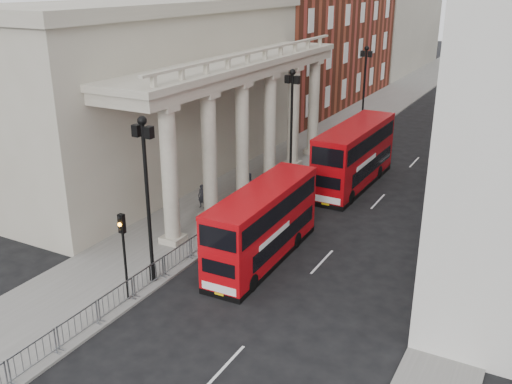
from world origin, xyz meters
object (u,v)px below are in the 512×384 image
(pedestrian_a, at_px, (202,196))
(pedestrian_c, at_px, (248,184))
(lamp_post_north, at_px, (364,85))
(bus_far, at_px, (355,154))
(pedestrian_b, at_px, (241,173))
(traffic_light, at_px, (123,241))
(lamp_post_south, at_px, (147,190))
(lamp_post_mid, at_px, (292,120))
(bus_near, at_px, (263,223))

(pedestrian_a, bearing_deg, pedestrian_c, 63.43)
(pedestrian_c, bearing_deg, lamp_post_north, 90.20)
(bus_far, bearing_deg, pedestrian_b, -150.71)
(lamp_post_north, bearing_deg, pedestrian_b, -100.31)
(traffic_light, height_order, bus_far, bus_far)
(pedestrian_a, bearing_deg, bus_far, 49.37)
(lamp_post_south, height_order, lamp_post_mid, same)
(bus_far, bearing_deg, lamp_post_south, -101.44)
(lamp_post_south, xyz_separation_m, pedestrian_a, (-3.12, 9.15, -4.00))
(bus_far, relative_size, pedestrian_c, 6.50)
(pedestrian_a, bearing_deg, pedestrian_b, 88.19)
(lamp_post_south, height_order, traffic_light, lamp_post_south)
(lamp_post_mid, bearing_deg, pedestrian_c, -115.15)
(lamp_post_mid, height_order, bus_near, lamp_post_mid)
(lamp_post_mid, relative_size, bus_near, 0.89)
(lamp_post_north, height_order, traffic_light, lamp_post_north)
(pedestrian_a, distance_m, pedestrian_c, 3.79)
(pedestrian_a, bearing_deg, bus_near, -35.48)
(lamp_post_north, xyz_separation_m, bus_near, (3.66, -27.22, -2.81))
(lamp_post_south, xyz_separation_m, bus_far, (3.99, 18.28, -2.56))
(lamp_post_south, relative_size, pedestrian_a, 5.27)
(lamp_post_south, relative_size, bus_near, 0.89)
(lamp_post_mid, relative_size, traffic_light, 1.93)
(lamp_post_south, xyz_separation_m, bus_near, (3.66, 4.78, -2.81))
(bus_near, bearing_deg, lamp_post_south, -128.74)
(bus_far, bearing_deg, pedestrian_a, -127.04)
(lamp_post_mid, height_order, pedestrian_a, lamp_post_mid)
(pedestrian_b, bearing_deg, bus_far, -176.66)
(lamp_post_north, height_order, pedestrian_c, lamp_post_north)
(lamp_post_north, xyz_separation_m, pedestrian_c, (-1.59, -19.39, -3.99))
(traffic_light, height_order, pedestrian_b, traffic_light)
(lamp_post_south, distance_m, lamp_post_mid, 16.00)
(lamp_post_north, relative_size, bus_far, 0.80)
(bus_far, bearing_deg, traffic_light, -99.97)
(lamp_post_north, xyz_separation_m, pedestrian_a, (-3.12, -22.85, -4.00))
(lamp_post_mid, bearing_deg, bus_near, -71.94)
(lamp_post_mid, relative_size, pedestrian_c, 5.17)
(lamp_post_north, bearing_deg, pedestrian_a, -97.78)
(lamp_post_south, xyz_separation_m, traffic_light, (0.10, -2.02, -1.80))
(lamp_post_north, relative_size, pedestrian_b, 5.16)
(bus_far, distance_m, pedestrian_a, 11.67)
(lamp_post_mid, xyz_separation_m, pedestrian_b, (-3.20, -1.61, -3.99))
(bus_near, bearing_deg, bus_far, 87.27)
(lamp_post_south, height_order, pedestrian_b, lamp_post_south)
(bus_far, bearing_deg, pedestrian_c, -133.68)
(lamp_post_south, height_order, lamp_post_north, same)
(pedestrian_b, bearing_deg, pedestrian_c, 107.20)
(traffic_light, height_order, pedestrian_c, traffic_light)
(traffic_light, bearing_deg, lamp_post_south, 92.84)
(lamp_post_mid, height_order, traffic_light, lamp_post_mid)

